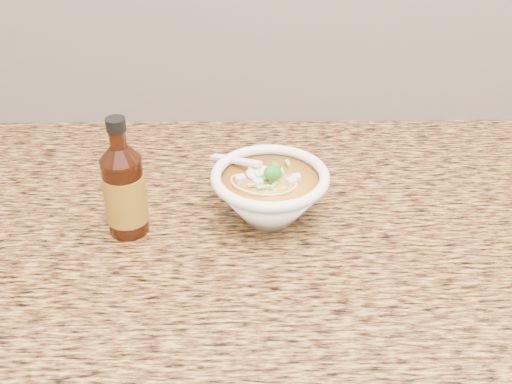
{
  "coord_description": "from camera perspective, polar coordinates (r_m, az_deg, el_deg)",
  "views": [
    {
      "loc": [
        -0.21,
        0.9,
        1.45
      ],
      "look_at": [
        -0.2,
        1.67,
        0.94
      ],
      "focal_mm": 45.0,
      "sensor_mm": 36.0,
      "label": 1
    }
  ],
  "objects": [
    {
      "name": "soup_bowl",
      "position": [
        0.92,
        1.22,
        -0.2
      ],
      "size": [
        0.17,
        0.17,
        0.09
      ],
      "rotation": [
        0.0,
        0.0,
        0.3
      ],
      "color": "white",
      "rests_on": "counter_slab"
    },
    {
      "name": "counter_slab",
      "position": [
        0.98,
        11.87,
        -2.91
      ],
      "size": [
        4.0,
        0.68,
        0.04
      ],
      "primitive_type": "cube",
      "color": "olive",
      "rests_on": "cabinet"
    },
    {
      "name": "hot_sauce_bottle",
      "position": [
        0.9,
        -11.6,
        0.12
      ],
      "size": [
        0.06,
        0.06,
        0.18
      ],
      "rotation": [
        0.0,
        0.0,
        -0.11
      ],
      "color": "#3E1708",
      "rests_on": "counter_slab"
    }
  ]
}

